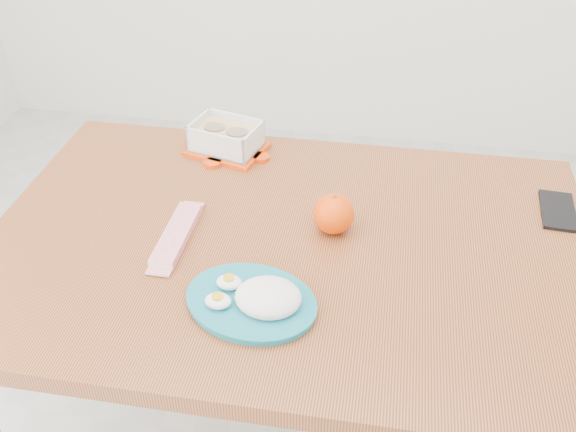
% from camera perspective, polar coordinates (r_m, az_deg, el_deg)
% --- Properties ---
extents(dining_table, '(1.22, 0.81, 0.75)m').
position_cam_1_polar(dining_table, '(1.35, -0.00, -5.35)').
color(dining_table, '#9E592C').
rests_on(dining_table, ground).
extents(food_container, '(0.20, 0.17, 0.08)m').
position_cam_1_polar(food_container, '(1.56, -5.52, 6.93)').
color(food_container, '#EC3D07').
rests_on(food_container, dining_table).
extents(orange_fruit, '(0.08, 0.08, 0.08)m').
position_cam_1_polar(orange_fruit, '(1.29, 4.09, 0.19)').
color(orange_fruit, '#FF4E05').
rests_on(orange_fruit, dining_table).
extents(rice_plate, '(0.29, 0.29, 0.06)m').
position_cam_1_polar(rice_plate, '(1.13, -2.83, -7.31)').
color(rice_plate, '#187588').
rests_on(rice_plate, dining_table).
extents(candy_bar, '(0.05, 0.20, 0.02)m').
position_cam_1_polar(candy_bar, '(1.31, -9.86, -1.63)').
color(candy_bar, red).
rests_on(candy_bar, dining_table).
extents(smartphone, '(0.08, 0.14, 0.01)m').
position_cam_1_polar(smartphone, '(1.48, 22.86, 0.45)').
color(smartphone, black).
rests_on(smartphone, dining_table).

